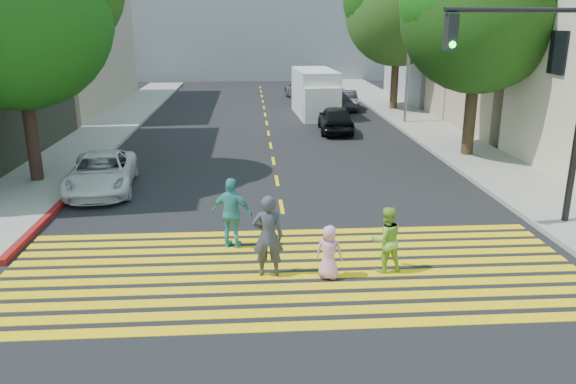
{
  "coord_description": "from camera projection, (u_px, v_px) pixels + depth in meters",
  "views": [
    {
      "loc": [
        -0.92,
        -10.63,
        5.58
      ],
      "look_at": [
        0.0,
        3.0,
        1.4
      ],
      "focal_mm": 35.0,
      "sensor_mm": 36.0,
      "label": 1
    }
  ],
  "objects": [
    {
      "name": "sidewalk_left",
      "position": [
        119.0,
        121.0,
        32.26
      ],
      "size": [
        3.0,
        40.0,
        0.15
      ],
      "primitive_type": "cube",
      "color": "gray",
      "rests_on": "ground"
    },
    {
      "name": "dark_car_parked",
      "position": [
        347.0,
        100.0,
        36.57
      ],
      "size": [
        1.5,
        3.74,
        1.21
      ],
      "primitive_type": "imported",
      "rotation": [
        0.0,
        0.0,
        -0.06
      ],
      "color": "black",
      "rests_on": "ground"
    },
    {
      "name": "lane_line",
      "position": [
        266.0,
        119.0,
        33.3
      ],
      "size": [
        0.12,
        34.4,
        0.01
      ],
      "color": "yellow",
      "rests_on": "ground"
    },
    {
      "name": "white_van",
      "position": [
        316.0,
        94.0,
        33.94
      ],
      "size": [
        2.44,
        5.93,
        2.75
      ],
      "rotation": [
        0.0,
        0.0,
        0.04
      ],
      "color": "white",
      "rests_on": "ground"
    },
    {
      "name": "building_left_tan",
      "position": [
        14.0,
        30.0,
        36.05
      ],
      "size": [
        12.0,
        16.0,
        10.0
      ],
      "primitive_type": "cube",
      "color": "tan",
      "rests_on": "ground"
    },
    {
      "name": "pedestrian_man",
      "position": [
        268.0,
        236.0,
        12.58
      ],
      "size": [
        0.71,
        0.48,
        1.91
      ],
      "primitive_type": "imported",
      "rotation": [
        0.0,
        0.0,
        3.11
      ],
      "color": "#393B47",
      "rests_on": "ground"
    },
    {
      "name": "crosswalk",
      "position": [
        293.0,
        271.0,
        13.05
      ],
      "size": [
        13.4,
        5.3,
        0.01
      ],
      "color": "yellow",
      "rests_on": "ground"
    },
    {
      "name": "curb_red",
      "position": [
        56.0,
        209.0,
        17.09
      ],
      "size": [
        0.2,
        8.0,
        0.16
      ],
      "primitive_type": "cube",
      "color": "maroon",
      "rests_on": "ground"
    },
    {
      "name": "sidewalk_right",
      "position": [
        449.0,
        142.0,
        26.67
      ],
      "size": [
        3.0,
        60.0,
        0.15
      ],
      "primitive_type": "cube",
      "color": "gray",
      "rests_on": "ground"
    },
    {
      "name": "tree_right_near",
      "position": [
        482.0,
        5.0,
        22.18
      ],
      "size": [
        7.03,
        6.44,
        9.1
      ],
      "rotation": [
        0.0,
        0.0,
        -0.03
      ],
      "color": "black",
      "rests_on": "ground"
    },
    {
      "name": "pedestrian_child",
      "position": [
        329.0,
        252.0,
        12.53
      ],
      "size": [
        0.71,
        0.57,
        1.25
      ],
      "primitive_type": "imported",
      "rotation": [
        0.0,
        0.0,
        2.81
      ],
      "color": "#DF95C3",
      "rests_on": "ground"
    },
    {
      "name": "silver_car",
      "position": [
        304.0,
        89.0,
        41.42
      ],
      "size": [
        2.84,
        5.27,
        1.45
      ],
      "primitive_type": "imported",
      "rotation": [
        0.0,
        0.0,
        3.31
      ],
      "color": "gray",
      "rests_on": "ground"
    },
    {
      "name": "building_right_tan",
      "position": [
        552.0,
        32.0,
        29.47
      ],
      "size": [
        10.0,
        10.0,
        10.0
      ],
      "primitive_type": "cube",
      "color": "tan",
      "rests_on": "ground"
    },
    {
      "name": "traffic_signal",
      "position": [
        547.0,
        82.0,
        14.6
      ],
      "size": [
        4.25,
        0.82,
        6.25
      ],
      "rotation": [
        0.0,
        0.0,
        0.12
      ],
      "color": "black",
      "rests_on": "ground"
    },
    {
      "name": "tree_left",
      "position": [
        17.0,
        3.0,
        18.36
      ],
      "size": [
        8.15,
        8.06,
        9.11
      ],
      "rotation": [
        0.0,
        0.0,
        0.34
      ],
      "color": "#442B22",
      "rests_on": "ground"
    },
    {
      "name": "ground",
      "position": [
        298.0,
        297.0,
        11.84
      ],
      "size": [
        120.0,
        120.0,
        0.0
      ],
      "primitive_type": "plane",
      "color": "black"
    },
    {
      "name": "white_sedan",
      "position": [
        101.0,
        173.0,
        19.07
      ],
      "size": [
        2.6,
        4.77,
        1.27
      ],
      "primitive_type": "imported",
      "rotation": [
        0.0,
        0.0,
        0.11
      ],
      "color": "silver",
      "rests_on": "ground"
    },
    {
      "name": "building_right_grey",
      "position": [
        472.0,
        29.0,
        39.96
      ],
      "size": [
        10.0,
        10.0,
        10.0
      ],
      "primitive_type": "cube",
      "color": "gray",
      "rests_on": "ground"
    },
    {
      "name": "dark_car_near",
      "position": [
        336.0,
        119.0,
        29.05
      ],
      "size": [
        1.9,
        4.24,
        1.42
      ],
      "primitive_type": "imported",
      "rotation": [
        0.0,
        0.0,
        3.09
      ],
      "color": "black",
      "rests_on": "ground"
    },
    {
      "name": "tree_right_far",
      "position": [
        400.0,
        6.0,
        34.52
      ],
      "size": [
        7.67,
        7.13,
        9.52
      ],
      "rotation": [
        0.0,
        0.0,
        -0.09
      ],
      "color": "#4C3019",
      "rests_on": "ground"
    },
    {
      "name": "street_lamp",
      "position": [
        407.0,
        28.0,
        29.94
      ],
      "size": [
        2.04,
        0.64,
        9.09
      ],
      "rotation": [
        0.0,
        0.0,
        0.22
      ],
      "color": "slate",
      "rests_on": "ground"
    },
    {
      "name": "backdrop_block",
      "position": [
        258.0,
        16.0,
        55.88
      ],
      "size": [
        30.0,
        8.0,
        12.0
      ],
      "primitive_type": "cube",
      "color": "gray",
      "rests_on": "ground"
    },
    {
      "name": "pedestrian_woman",
      "position": [
        386.0,
        239.0,
        12.85
      ],
      "size": [
        0.85,
        0.71,
        1.56
      ],
      "primitive_type": "imported",
      "rotation": [
        0.0,
        0.0,
        3.31
      ],
      "color": "#96CF3E",
      "rests_on": "ground"
    },
    {
      "name": "pedestrian_extra",
      "position": [
        232.0,
        213.0,
        14.17
      ],
      "size": [
        1.16,
        0.77,
        1.84
      ],
      "primitive_type": "imported",
      "rotation": [
        0.0,
        0.0,
        2.82
      ],
      "color": "teal",
      "rests_on": "ground"
    }
  ]
}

